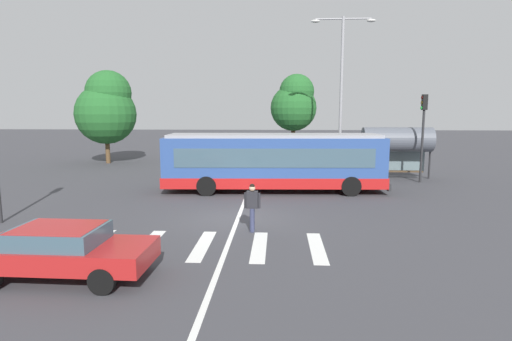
# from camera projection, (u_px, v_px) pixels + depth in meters

# --- Properties ---
(ground_plane) EXTENTS (160.00, 160.00, 0.00)m
(ground_plane) POSITION_uv_depth(u_px,v_px,m) (236.00, 218.00, 16.19)
(ground_plane) COLOR #3D3D42
(city_transit_bus) EXTENTS (11.74, 3.10, 3.06)m
(city_transit_bus) POSITION_uv_depth(u_px,v_px,m) (274.00, 162.00, 21.45)
(city_transit_bus) COLOR black
(city_transit_bus) RESTS_ON ground_plane
(pedestrian_crossing_street) EXTENTS (0.58, 0.34, 1.72)m
(pedestrian_crossing_street) POSITION_uv_depth(u_px,v_px,m) (252.00, 205.00, 14.29)
(pedestrian_crossing_street) COLOR #333856
(pedestrian_crossing_street) RESTS_ON ground_plane
(foreground_sedan) EXTENTS (4.53, 1.94, 1.35)m
(foreground_sedan) POSITION_uv_depth(u_px,v_px,m) (62.00, 249.00, 10.28)
(foreground_sedan) COLOR black
(foreground_sedan) RESTS_ON ground_plane
(parked_car_teal) EXTENTS (1.87, 4.50, 1.35)m
(parked_car_teal) POSITION_uv_depth(u_px,v_px,m) (232.00, 159.00, 30.06)
(parked_car_teal) COLOR black
(parked_car_teal) RESTS_ON ground_plane
(parked_car_blue) EXTENTS (2.00, 4.57, 1.35)m
(parked_car_blue) POSITION_uv_depth(u_px,v_px,m) (270.00, 158.00, 30.27)
(parked_car_blue) COLOR black
(parked_car_blue) RESTS_ON ground_plane
(parked_car_champagne) EXTENTS (1.93, 4.53, 1.35)m
(parked_car_champagne) POSITION_uv_depth(u_px,v_px,m) (303.00, 159.00, 30.10)
(parked_car_champagne) COLOR black
(parked_car_champagne) RESTS_ON ground_plane
(traffic_light_far_corner) EXTENTS (0.33, 0.32, 5.22)m
(traffic_light_far_corner) POSITION_uv_depth(u_px,v_px,m) (423.00, 124.00, 23.95)
(traffic_light_far_corner) COLOR #28282B
(traffic_light_far_corner) RESTS_ON ground_plane
(bus_stop_shelter) EXTENTS (4.31, 1.54, 3.25)m
(bus_stop_shelter) POSITION_uv_depth(u_px,v_px,m) (397.00, 140.00, 25.61)
(bus_stop_shelter) COLOR #28282B
(bus_stop_shelter) RESTS_ON ground_plane
(twin_arm_street_lamp) EXTENTS (4.18, 0.32, 10.32)m
(twin_arm_street_lamp) POSITION_uv_depth(u_px,v_px,m) (342.00, 81.00, 26.74)
(twin_arm_street_lamp) COLOR #939399
(twin_arm_street_lamp) RESTS_ON ground_plane
(background_tree_left) EXTENTS (4.85, 4.85, 7.54)m
(background_tree_left) POSITION_uv_depth(u_px,v_px,m) (107.00, 108.00, 32.93)
(background_tree_left) COLOR brown
(background_tree_left) RESTS_ON ground_plane
(background_tree_right) EXTENTS (3.92, 3.92, 7.38)m
(background_tree_right) POSITION_uv_depth(u_px,v_px,m) (294.00, 103.00, 34.45)
(background_tree_right) COLOR brown
(background_tree_right) RESTS_ON ground_plane
(crosswalk_painted_stripes) EXTENTS (7.69, 2.98, 0.01)m
(crosswalk_painted_stripes) POSITION_uv_depth(u_px,v_px,m) (203.00, 245.00, 12.89)
(crosswalk_painted_stripes) COLOR silver
(crosswalk_painted_stripes) RESTS_ON ground_plane
(lane_center_line) EXTENTS (0.16, 24.00, 0.01)m
(lane_center_line) POSITION_uv_depth(u_px,v_px,m) (242.00, 207.00, 18.16)
(lane_center_line) COLOR silver
(lane_center_line) RESTS_ON ground_plane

